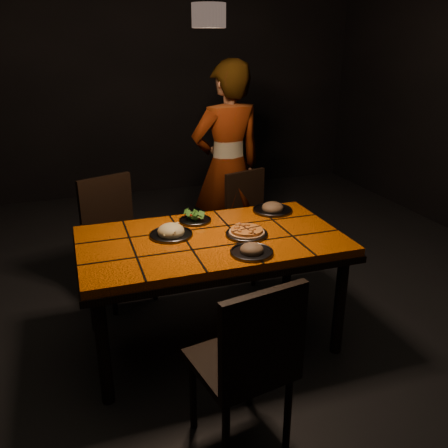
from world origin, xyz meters
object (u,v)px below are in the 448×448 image
object	(u,v)px
dining_table	(211,249)
plate_pizza	(247,233)
chair_far_right	(251,216)
plate_pasta	(171,232)
diner	(227,167)
chair_near	(250,359)
chair_far_left	(114,231)

from	to	relation	value
dining_table	plate_pizza	size ratio (longest dim) A/B	6.12
chair_far_right	plate_pasta	xyz separation A→B (m)	(-0.86, -0.80, 0.28)
plate_pasta	diner	bearing A→B (deg)	54.98
chair_near	plate_pasta	distance (m)	1.05
plate_pizza	plate_pasta	bearing A→B (deg)	162.42
plate_pizza	dining_table	bearing A→B (deg)	167.89
chair_far_left	plate_pasta	distance (m)	0.83
chair_near	plate_pasta	world-z (taller)	chair_near
plate_pasta	plate_pizza	bearing A→B (deg)	-17.58
dining_table	chair_far_left	xyz separation A→B (m)	(-0.51, 0.84, -0.13)
diner	plate_pizza	xyz separation A→B (m)	(-0.28, -1.17, -0.11)
plate_pizza	plate_pasta	size ratio (longest dim) A/B	0.98
dining_table	chair_far_left	bearing A→B (deg)	121.36
dining_table	plate_pizza	bearing A→B (deg)	-12.11
chair_far_left	diner	size ratio (longest dim) A/B	0.53
chair_near	plate_pizza	world-z (taller)	chair_near
dining_table	chair_near	bearing A→B (deg)	-96.42
chair_near	plate_pasta	size ratio (longest dim) A/B	3.45
plate_pizza	plate_pasta	world-z (taller)	plate_pasta
diner	chair_near	bearing A→B (deg)	66.27
chair_near	dining_table	bearing A→B (deg)	-106.94
chair_near	chair_far_left	world-z (taller)	chair_far_left
chair_far_left	diner	world-z (taller)	diner
dining_table	diner	world-z (taller)	diner
dining_table	chair_far_right	world-z (taller)	chair_far_right
diner	plate_pizza	world-z (taller)	diner
dining_table	chair_far_right	size ratio (longest dim) A/B	1.87
diner	plate_pizza	size ratio (longest dim) A/B	6.62
chair_far_right	diner	distance (m)	0.46
plate_pizza	chair_near	bearing A→B (deg)	-110.04
dining_table	plate_pasta	xyz separation A→B (m)	(-0.23, 0.09, 0.10)
chair_far_left	plate_pizza	size ratio (longest dim) A/B	3.54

